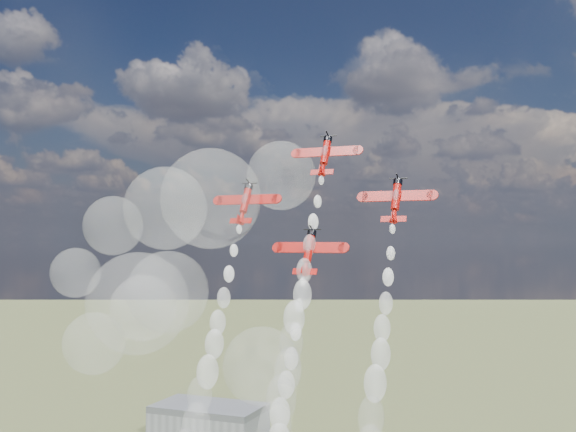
# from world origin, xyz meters

# --- Properties ---
(hangar) EXTENTS (50.00, 28.00, 13.00)m
(hangar) POSITION_xyz_m (-120.00, 180.00, 6.50)
(hangar) COLOR gray
(hangar) RESTS_ON ground
(plane_lead) EXTENTS (12.85, 6.54, 8.48)m
(plane_lead) POSITION_xyz_m (-10.93, 25.50, 106.33)
(plane_lead) COLOR red
(plane_lead) RESTS_ON ground
(plane_left) EXTENTS (12.85, 6.54, 8.48)m
(plane_left) POSITION_xyz_m (-25.97, 20.70, 96.96)
(plane_left) COLOR red
(plane_left) RESTS_ON ground
(plane_right) EXTENTS (12.85, 6.54, 8.48)m
(plane_right) POSITION_xyz_m (4.11, 20.70, 96.96)
(plane_right) COLOR red
(plane_right) RESTS_ON ground
(plane_slot) EXTENTS (12.85, 6.54, 8.48)m
(plane_slot) POSITION_xyz_m (-10.93, 15.91, 87.58)
(plane_slot) COLOR red
(plane_slot) RESTS_ON ground
(smoke_trail_lead) EXTENTS (5.24, 24.87, 44.70)m
(smoke_trail_lead) POSITION_xyz_m (-11.21, 5.88, 68.21)
(smoke_trail_lead) COLOR white
(smoke_trail_lead) RESTS_ON plane_lead
(smoke_trail_left) EXTENTS (5.43, 24.79, 44.05)m
(smoke_trail_left) POSITION_xyz_m (-26.05, 1.02, 59.10)
(smoke_trail_left) COLOR white
(smoke_trail_left) RESTS_ON plane_left
(drifted_smoke_cloud) EXTENTS (55.70, 39.47, 57.63)m
(drifted_smoke_cloud) POSITION_xyz_m (-43.36, 24.43, 84.68)
(drifted_smoke_cloud) COLOR white
(drifted_smoke_cloud) RESTS_ON ground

